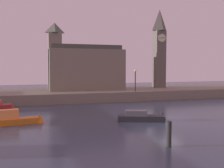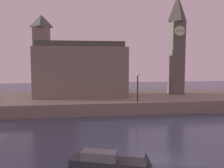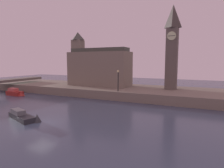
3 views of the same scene
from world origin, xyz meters
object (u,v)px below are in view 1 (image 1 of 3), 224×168
at_px(streetlamp, 135,77).
at_px(boat_barge_dark, 146,117).
at_px(boat_patrol_orange, 17,119).
at_px(clock_tower, 159,47).
at_px(parliament_hall, 83,67).
at_px(boat_dinghy_red, 0,107).
at_px(mooring_post_left, 169,134).

height_order(streetlamp, boat_barge_dark, streetlamp).
xyz_separation_m(boat_barge_dark, boat_patrol_orange, (-12.30, 2.20, 0.08)).
relative_size(clock_tower, parliament_hall, 1.15).
distance_m(parliament_hall, boat_patrol_orange, 21.44).
bearing_deg(boat_patrol_orange, boat_dinghy_red, 105.90).
bearing_deg(mooring_post_left, boat_patrol_orange, 134.23).
bearing_deg(clock_tower, boat_dinghy_red, -158.80).
xyz_separation_m(streetlamp, boat_barge_dark, (-4.86, -14.67, -3.34)).
bearing_deg(streetlamp, clock_tower, 40.69).
relative_size(mooring_post_left, boat_barge_dark, 0.32).
distance_m(parliament_hall, boat_barge_dark, 21.28).
relative_size(parliament_hall, mooring_post_left, 7.34).
height_order(streetlamp, boat_patrol_orange, streetlamp).
relative_size(clock_tower, boat_dinghy_red, 3.59).
xyz_separation_m(clock_tower, boat_dinghy_red, (-27.12, -10.52, -8.64)).
height_order(boat_barge_dark, boat_dinghy_red, boat_dinghy_red).
height_order(boat_dinghy_red, boat_patrol_orange, boat_patrol_orange).
xyz_separation_m(streetlamp, boat_dinghy_red, (-19.56, -4.03, -3.21)).
relative_size(boat_dinghy_red, boat_patrol_orange, 0.73).
distance_m(parliament_hall, streetlamp, 9.47).
bearing_deg(parliament_hall, boat_patrol_orange, -118.41).
relative_size(clock_tower, mooring_post_left, 8.47).
distance_m(mooring_post_left, boat_barge_dark, 8.55).
height_order(clock_tower, boat_patrol_orange, clock_tower).
bearing_deg(boat_patrol_orange, parliament_hall, 61.59).
height_order(clock_tower, boat_dinghy_red, clock_tower).
distance_m(clock_tower, boat_patrol_orange, 32.34).
xyz_separation_m(boat_dinghy_red, boat_patrol_orange, (2.41, -8.45, -0.06)).
height_order(clock_tower, parliament_hall, clock_tower).
height_order(streetlamp, mooring_post_left, streetlamp).
distance_m(streetlamp, boat_patrol_orange, 21.46).
distance_m(mooring_post_left, boat_patrol_orange, 14.62).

